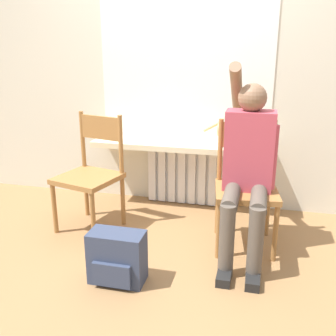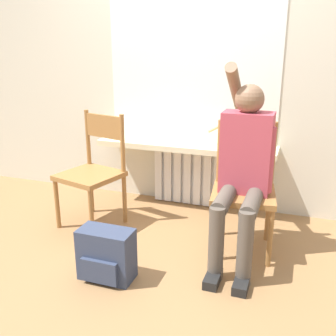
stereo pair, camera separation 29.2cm
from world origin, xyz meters
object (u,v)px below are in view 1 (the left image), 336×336
object	(u,v)px
person	(248,164)
backpack	(117,258)
chair_left	(91,172)
chair_right	(246,185)
cat	(237,130)

from	to	relation	value
person	backpack	bearing A→B (deg)	-142.38
chair_left	backpack	world-z (taller)	chair_left
person	backpack	size ratio (longest dim) A/B	3.84
chair_left	person	size ratio (longest dim) A/B	0.69
chair_right	backpack	xyz separation A→B (m)	(-0.74, -0.70, -0.31)
backpack	person	bearing A→B (deg)	37.62
chair_left	chair_right	world-z (taller)	same
cat	backpack	world-z (taller)	cat
chair_right	backpack	size ratio (longest dim) A/B	2.64
backpack	cat	bearing A→B (deg)	64.18
chair_right	backpack	world-z (taller)	chair_right
person	cat	distance (m)	0.72
chair_left	chair_right	bearing A→B (deg)	14.70
chair_right	cat	world-z (taller)	chair_right
chair_right	person	bearing A→B (deg)	-94.84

